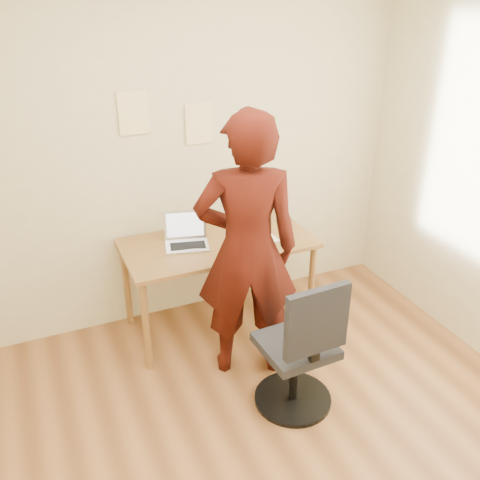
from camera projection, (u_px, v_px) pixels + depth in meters
name	position (u px, v px, depth m)	size (l,w,h in m)	color
room	(298.00, 251.00, 2.51)	(3.58, 3.58, 2.78)	brown
desk	(218.00, 252.00, 4.00)	(1.40, 0.70, 0.74)	olive
laptop	(186.00, 238.00, 3.90)	(0.36, 0.34, 0.22)	silver
paper_sheet	(257.00, 235.00, 4.05)	(0.23, 0.33, 0.00)	white
phone	(259.00, 247.00, 3.87)	(0.07, 0.13, 0.01)	black
wall_note_left	(133.00, 113.00, 3.68)	(0.21, 0.00, 0.30)	#FFE498
wall_note_mid	(199.00, 124.00, 3.90)	(0.21, 0.00, 0.30)	#FFE498
wall_note_right	(265.00, 133.00, 4.15)	(0.18, 0.00, 0.24)	#6FB829
office_chair	(301.00, 355.00, 3.29)	(0.50, 0.50, 0.97)	black
person	(247.00, 250.00, 3.44)	(0.67, 0.44, 1.85)	#380D07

